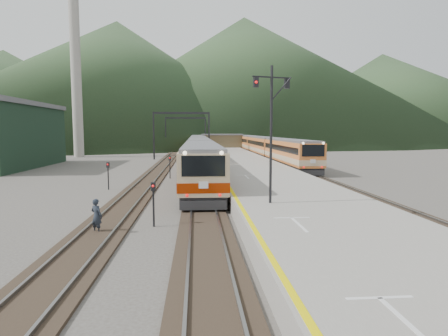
{
  "coord_description": "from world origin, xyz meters",
  "views": [
    {
      "loc": [
        -0.41,
        -8.81,
        4.86
      ],
      "look_at": [
        1.71,
        19.62,
        2.0
      ],
      "focal_mm": 30.0,
      "sensor_mm": 36.0,
      "label": 1
    }
  ],
  "objects": [
    {
      "name": "ground",
      "position": [
        0.0,
        0.0,
        0.0
      ],
      "size": [
        400.0,
        400.0,
        0.0
      ],
      "primitive_type": "plane",
      "color": "#47423D",
      "rests_on": "ground"
    },
    {
      "name": "track_main",
      "position": [
        0.0,
        40.0,
        0.07
      ],
      "size": [
        2.6,
        200.0,
        0.23
      ],
      "color": "black",
      "rests_on": "ground"
    },
    {
      "name": "track_far",
      "position": [
        -5.0,
        40.0,
        0.07
      ],
      "size": [
        2.6,
        200.0,
        0.23
      ],
      "color": "black",
      "rests_on": "ground"
    },
    {
      "name": "track_second",
      "position": [
        11.5,
        40.0,
        0.07
      ],
      "size": [
        2.6,
        200.0,
        0.23
      ],
      "color": "black",
      "rests_on": "ground"
    },
    {
      "name": "platform",
      "position": [
        5.6,
        38.0,
        0.5
      ],
      "size": [
        8.0,
        100.0,
        1.0
      ],
      "primitive_type": "cube",
      "color": "gray",
      "rests_on": "ground"
    },
    {
      "name": "gantry_near",
      "position": [
        -2.85,
        55.0,
        5.59
      ],
      "size": [
        9.55,
        0.25,
        8.0
      ],
      "color": "black",
      "rests_on": "ground"
    },
    {
      "name": "gantry_far",
      "position": [
        -2.85,
        80.0,
        5.59
      ],
      "size": [
        9.55,
        0.25,
        8.0
      ],
      "color": "black",
      "rests_on": "ground"
    },
    {
      "name": "smokestack",
      "position": [
        -22.0,
        62.0,
        15.0
      ],
      "size": [
        1.8,
        1.8,
        30.0
      ],
      "primitive_type": "cylinder",
      "color": "#9E998E",
      "rests_on": "ground"
    },
    {
      "name": "station_shed",
      "position": [
        5.6,
        78.0,
        2.57
      ],
      "size": [
        9.4,
        4.4,
        3.1
      ],
      "color": "brown",
      "rests_on": "platform"
    },
    {
      "name": "hill_a",
      "position": [
        -40.0,
        190.0,
        30.0
      ],
      "size": [
        180.0,
        180.0,
        60.0
      ],
      "primitive_type": "cone",
      "color": "#284325",
      "rests_on": "ground"
    },
    {
      "name": "hill_b",
      "position": [
        30.0,
        230.0,
        37.5
      ],
      "size": [
        220.0,
        220.0,
        75.0
      ],
      "primitive_type": "cone",
      "color": "#284325",
      "rests_on": "ground"
    },
    {
      "name": "hill_c",
      "position": [
        110.0,
        210.0,
        25.0
      ],
      "size": [
        160.0,
        160.0,
        50.0
      ],
      "primitive_type": "cone",
      "color": "#284325",
      "rests_on": "ground"
    },
    {
      "name": "hill_d",
      "position": [
        -120.0,
        240.0,
        27.5
      ],
      "size": [
        200.0,
        200.0,
        55.0
      ],
      "primitive_type": "cone",
      "color": "#284325",
      "rests_on": "ground"
    },
    {
      "name": "main_train",
      "position": [
        0.0,
        54.54,
        2.1
      ],
      "size": [
        3.06,
        83.89,
        3.74
      ],
      "color": "tan",
      "rests_on": "track_main"
    },
    {
      "name": "second_train",
      "position": [
        11.5,
        57.66,
        1.97
      ],
      "size": [
        2.84,
        58.36,
        3.47
      ],
      "color": "orange",
      "rests_on": "track_second"
    },
    {
      "name": "signal_mast",
      "position": [
        3.53,
        10.69,
        5.39
      ],
      "size": [
        2.14,
        0.73,
        7.21
      ],
      "color": "black",
      "rests_on": "platform"
    },
    {
      "name": "short_signal_a",
      "position": [
        -2.58,
        10.0,
        1.46
      ],
      "size": [
        0.26,
        0.22,
        2.27
      ],
      "color": "black",
      "rests_on": "ground"
    },
    {
      "name": "short_signal_b",
      "position": [
        -3.08,
        29.31,
        1.46
      ],
      "size": [
        0.26,
        0.23,
        2.27
      ],
      "color": "black",
      "rests_on": "ground"
    },
    {
      "name": "short_signal_c",
      "position": [
        -7.65,
        22.36,
        1.46
      ],
      "size": [
        0.25,
        0.21,
        2.27
      ],
      "color": "black",
      "rests_on": "ground"
    },
    {
      "name": "worker",
      "position": [
        -5.13,
        8.94,
        0.83
      ],
      "size": [
        0.72,
        0.65,
        1.66
      ],
      "primitive_type": "imported",
      "rotation": [
        0.0,
        0.0,
        2.62
      ],
      "color": "#1F2630",
      "rests_on": "ground"
    }
  ]
}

